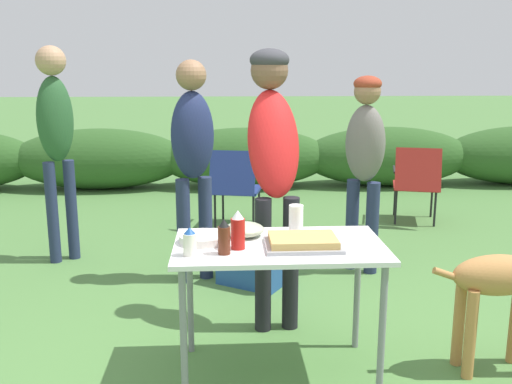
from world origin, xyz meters
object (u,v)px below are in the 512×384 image
Objects in this scene: mixing_bowl at (244,229)px; standing_person_in_olive_jacket at (56,129)px; plate_stack at (203,238)px; cooler_box at (253,262)px; dog at (506,283)px; food_tray at (303,242)px; standing_person_in_gray_fleece at (273,149)px; bbq_sauce_bottle at (224,237)px; paper_cup_stack at (296,219)px; camp_chair_green_behind_table at (236,184)px; folding_table at (279,258)px; camp_chair_near_hedge at (416,181)px; standing_person_with_beanie at (193,149)px; mayo_bottle at (190,242)px; standing_person_in_red_jacket at (365,151)px; ketchup_bottle at (238,230)px.

mixing_bowl is 0.12× the size of standing_person_in_olive_jacket.
plate_stack reaches higher than cooler_box.
dog is 1.91m from cooler_box.
food_tray is 0.22× the size of standing_person_in_gray_fleece.
paper_cup_stack is at bearing 41.45° from bbq_sauce_bottle.
camp_chair_green_behind_table is (0.01, 2.74, -0.31)m from mixing_bowl.
standing_person_in_olive_jacket is (-1.68, 1.97, 0.48)m from folding_table.
food_tray is 1.53m from cooler_box.
camp_chair_near_hedge is at bearing 55.67° from mixing_bowl.
paper_cup_stack is (-0.00, 0.27, 0.05)m from food_tray.
bbq_sauce_bottle is 0.10× the size of standing_person_in_gray_fleece.
mixing_bowl is 0.33m from bbq_sauce_bottle.
standing_person_in_olive_jacket is (-1.50, 1.81, 0.37)m from mixing_bowl.
folding_table is at bearing -95.77° from standing_person_with_beanie.
standing_person_in_red_jacket is at bearing 53.52° from mayo_bottle.
bbq_sauce_bottle is at bearing -107.28° from standing_person_with_beanie.
standing_person_with_beanie is at bearing 98.28° from bbq_sauce_bottle.
camp_chair_near_hedge reaches higher than cooler_box.
standing_person_in_gray_fleece is 0.97× the size of standing_person_in_olive_jacket.
paper_cup_stack is 3.23m from camp_chair_near_hedge.
standing_person_in_red_jacket is at bearing 57.04° from bbq_sauce_bottle.
standing_person_in_olive_jacket reaches higher than ketchup_bottle.
folding_table is 1.24m from dog.
standing_person_in_gray_fleece is at bearing 69.40° from bbq_sauce_bottle.
standing_person_in_gray_fleece is 1.18m from cooler_box.
food_tray reaches higher than plate_stack.
ketchup_bottle is at bearing -162.88° from folding_table.
camp_chair_green_behind_table reaches higher than dog.
ketchup_bottle is at bearing -90.00° from dog.
standing_person_in_olive_jacket reaches higher than cooler_box.
camp_chair_near_hedge is (1.63, 3.03, -0.30)m from food_tray.
mayo_bottle is 0.08× the size of standing_person_with_beanie.
paper_cup_stack reaches higher than mixing_bowl.
ketchup_bottle is at bearing -140.35° from paper_cup_stack.
standing_person_in_gray_fleece is at bearing -122.03° from dog.
camp_chair_green_behind_table is at bearing 87.83° from standing_person_in_gray_fleece.
standing_person_in_gray_fleece reaches higher than camp_chair_near_hedge.
camp_chair_green_behind_table is (0.12, 3.04, -0.36)m from bbq_sauce_bottle.
camp_chair_near_hedge is (1.75, 2.98, -0.20)m from folding_table.
camp_chair_near_hedge is (3.42, 1.01, -0.68)m from standing_person_in_olive_jacket.
standing_person_in_olive_jacket reaches higher than dog.
mayo_bottle reaches higher than plate_stack.
folding_table is 0.29m from ketchup_bottle.
camp_chair_near_hedge is (1.63, 2.77, -0.35)m from paper_cup_stack.
plate_stack is at bearing 75.71° from mayo_bottle.
standing_person_with_beanie reaches higher than dog.
camp_chair_green_behind_table is (-0.29, 2.96, -0.30)m from food_tray.
standing_person_with_beanie is (1.16, -0.53, -0.10)m from standing_person_in_olive_jacket.
ketchup_bottle is at bearing -107.73° from camp_chair_near_hedge.
folding_table is 7.69× the size of mayo_bottle.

